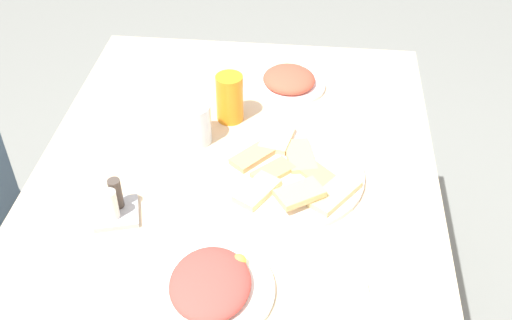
{
  "coord_description": "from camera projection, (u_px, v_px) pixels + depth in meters",
  "views": [
    {
      "loc": [
        -1.05,
        -0.16,
        1.64
      ],
      "look_at": [
        -0.01,
        -0.05,
        0.76
      ],
      "focal_mm": 43.31,
      "sensor_mm": 36.0,
      "label": 1
    }
  ],
  "objects": [
    {
      "name": "pide_platter",
      "position": [
        287.0,
        174.0,
        1.36
      ],
      "size": [
        0.34,
        0.34,
        0.04
      ],
      "color": "white",
      "rests_on": "dining_table"
    },
    {
      "name": "salad_plate_rice",
      "position": [
        289.0,
        81.0,
        1.64
      ],
      "size": [
        0.2,
        0.2,
        0.05
      ],
      "color": "white",
      "rests_on": "dining_table"
    },
    {
      "name": "drinking_glass",
      "position": [
        195.0,
        123.0,
        1.44
      ],
      "size": [
        0.08,
        0.08,
        0.1
      ],
      "primitive_type": "cylinder",
      "color": "silver",
      "rests_on": "dining_table"
    },
    {
      "name": "soda_can",
      "position": [
        230.0,
        98.0,
        1.5
      ],
      "size": [
        0.07,
        0.07,
        0.12
      ],
      "primitive_type": "cylinder",
      "rotation": [
        0.0,
        0.0,
        6.2
      ],
      "color": "orange",
      "rests_on": "dining_table"
    },
    {
      "name": "salad_plate_greens",
      "position": [
        213.0,
        285.0,
        1.12
      ],
      "size": [
        0.24,
        0.24,
        0.05
      ],
      "color": "white",
      "rests_on": "dining_table"
    },
    {
      "name": "condiment_caddy",
      "position": [
        115.0,
        206.0,
        1.26
      ],
      "size": [
        0.11,
        0.11,
        0.08
      ],
      "color": "#B2B2B7",
      "rests_on": "dining_table"
    },
    {
      "name": "dining_table",
      "position": [
        237.0,
        191.0,
        1.45
      ],
      "size": [
        1.12,
        0.9,
        0.73
      ],
      "color": "beige",
      "rests_on": "ground_plane"
    }
  ]
}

